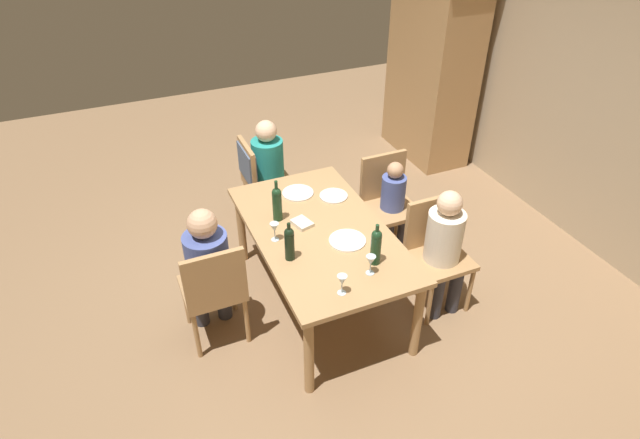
# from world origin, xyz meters

# --- Properties ---
(ground_plane) EXTENTS (10.00, 10.00, 0.00)m
(ground_plane) POSITION_xyz_m (0.00, 0.00, 0.00)
(ground_plane) COLOR #846647
(rear_room_partition) EXTENTS (6.40, 0.12, 2.70)m
(rear_room_partition) POSITION_xyz_m (0.00, 2.69, 1.35)
(rear_room_partition) COLOR tan
(rear_room_partition) RESTS_ON ground_plane
(armoire_cabinet) EXTENTS (1.18, 0.62, 2.18)m
(armoire_cabinet) POSITION_xyz_m (-1.97, 2.24, 1.10)
(armoire_cabinet) COLOR #A87F51
(armoire_cabinet) RESTS_ON ground_plane
(dining_table) EXTENTS (1.73, 0.99, 0.74)m
(dining_table) POSITION_xyz_m (0.00, 0.00, 0.66)
(dining_table) COLOR #A87F51
(dining_table) RESTS_ON ground_plane
(chair_far_right) EXTENTS (0.44, 0.44, 0.92)m
(chair_far_right) POSITION_xyz_m (0.30, 0.87, 0.53)
(chair_far_right) COLOR #A87F51
(chair_far_right) RESTS_ON ground_plane
(chair_near) EXTENTS (0.44, 0.44, 0.92)m
(chair_near) POSITION_xyz_m (0.09, -0.87, 0.53)
(chair_near) COLOR #A87F51
(chair_near) RESTS_ON ground_plane
(chair_left_end) EXTENTS (0.44, 0.46, 0.92)m
(chair_left_end) POSITION_xyz_m (-1.25, -0.12, 0.59)
(chair_left_end) COLOR #A87F51
(chair_left_end) RESTS_ON ground_plane
(chair_far_left) EXTENTS (0.44, 0.44, 0.92)m
(chair_far_left) POSITION_xyz_m (-0.48, 0.87, 0.53)
(chair_far_left) COLOR #A87F51
(chair_far_left) RESTS_ON ground_plane
(person_woman_host) EXTENTS (0.33, 0.29, 1.09)m
(person_woman_host) POSITION_xyz_m (0.42, 0.87, 0.63)
(person_woman_host) COLOR #33333D
(person_woman_host) RESTS_ON ground_plane
(person_man_bearded) EXTENTS (0.36, 0.31, 1.15)m
(person_man_bearded) POSITION_xyz_m (-0.03, -0.87, 0.66)
(person_man_bearded) COLOR #33333D
(person_man_bearded) RESTS_ON ground_plane
(person_man_guest) EXTENTS (0.30, 0.34, 1.12)m
(person_man_guest) POSITION_xyz_m (-1.25, 0.03, 0.65)
(person_man_guest) COLOR #33333D
(person_man_guest) RESTS_ON ground_plane
(person_child_small) EXTENTS (0.25, 0.22, 0.94)m
(person_child_small) POSITION_xyz_m (-0.37, 0.87, 0.56)
(person_child_small) COLOR #33333D
(person_child_small) RESTS_ON ground_plane
(wine_bottle_tall_green) EXTENTS (0.08, 0.08, 0.33)m
(wine_bottle_tall_green) POSITION_xyz_m (0.51, 0.20, 0.89)
(wine_bottle_tall_green) COLOR #19381E
(wine_bottle_tall_green) RESTS_ON dining_table
(wine_bottle_dark_red) EXTENTS (0.07, 0.07, 0.31)m
(wine_bottle_dark_red) POSITION_xyz_m (0.23, -0.33, 0.88)
(wine_bottle_dark_red) COLOR black
(wine_bottle_dark_red) RESTS_ON dining_table
(wine_bottle_short_olive) EXTENTS (0.08, 0.08, 0.35)m
(wine_bottle_short_olive) POSITION_xyz_m (-0.27, -0.25, 0.89)
(wine_bottle_short_olive) COLOR #19381E
(wine_bottle_short_olive) RESTS_ON dining_table
(wine_glass_near_left) EXTENTS (0.07, 0.07, 0.15)m
(wine_glass_near_left) POSITION_xyz_m (0.70, -0.15, 0.85)
(wine_glass_near_left) COLOR silver
(wine_glass_near_left) RESTS_ON dining_table
(wine_glass_centre) EXTENTS (0.07, 0.07, 0.15)m
(wine_glass_centre) POSITION_xyz_m (-0.02, -0.36, 0.85)
(wine_glass_centre) COLOR silver
(wine_glass_centre) RESTS_ON dining_table
(wine_glass_near_right) EXTENTS (0.07, 0.07, 0.15)m
(wine_glass_near_right) POSITION_xyz_m (0.60, 0.12, 0.85)
(wine_glass_near_right) COLOR silver
(wine_glass_near_right) RESTS_ON dining_table
(dinner_plate_host) EXTENTS (0.26, 0.26, 0.01)m
(dinner_plate_host) POSITION_xyz_m (-0.55, 0.04, 0.75)
(dinner_plate_host) COLOR silver
(dinner_plate_host) RESTS_ON dining_table
(dinner_plate_guest_left) EXTENTS (0.24, 0.24, 0.01)m
(dinner_plate_guest_left) POSITION_xyz_m (-0.39, 0.29, 0.75)
(dinner_plate_guest_left) COLOR silver
(dinner_plate_guest_left) RESTS_ON dining_table
(dinner_plate_guest_right) EXTENTS (0.28, 0.28, 0.01)m
(dinner_plate_guest_right) POSITION_xyz_m (0.21, 0.13, 0.75)
(dinner_plate_guest_right) COLOR white
(dinner_plate_guest_right) RESTS_ON dining_table
(folded_napkin) EXTENTS (0.19, 0.16, 0.03)m
(folded_napkin) POSITION_xyz_m (-0.12, -0.10, 0.75)
(folded_napkin) COLOR beige
(folded_napkin) RESTS_ON dining_table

